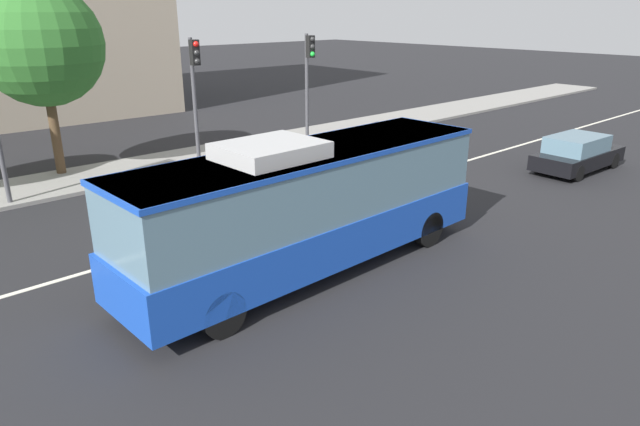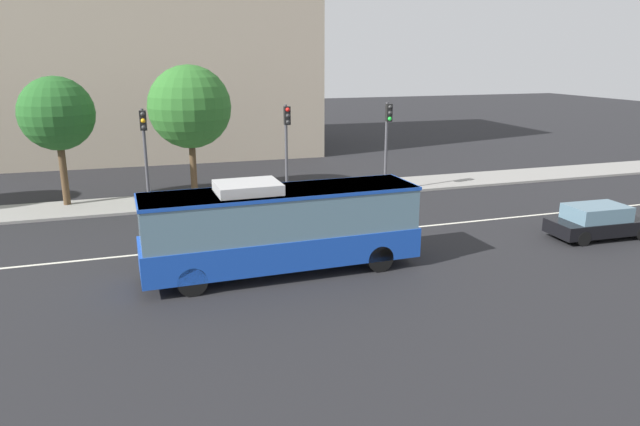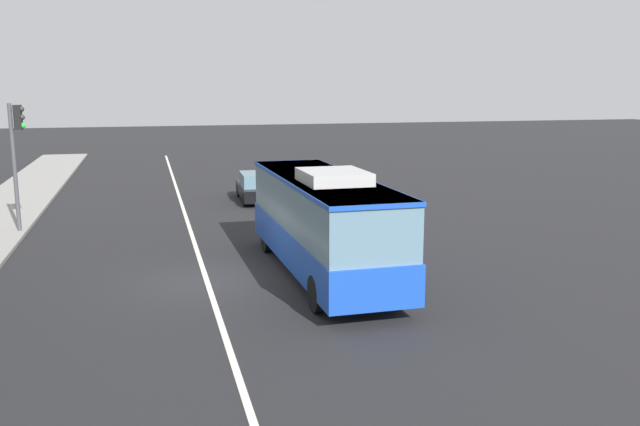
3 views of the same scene
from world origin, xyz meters
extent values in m
plane|color=black|center=(0.00, 0.00, 0.00)|extent=(160.00, 160.00, 0.00)
cube|color=silver|center=(0.00, 0.00, 0.01)|extent=(76.00, 0.16, 0.01)
cube|color=#1947B7|center=(-0.24, -3.61, 0.98)|extent=(10.04, 2.69, 1.10)
cube|color=slate|center=(-0.24, -3.61, 2.31)|extent=(9.84, 2.61, 1.58)
cube|color=#1947B7|center=(-0.24, -3.61, 3.04)|extent=(9.94, 2.66, 0.12)
cube|color=#B2B2B2|center=(-1.44, -3.64, 3.28)|extent=(2.23, 1.84, 0.36)
cylinder|color=black|center=(3.14, -2.45, 0.50)|extent=(1.01, 0.32, 1.00)
cylinder|color=black|center=(3.18, -4.65, 0.50)|extent=(1.01, 0.32, 1.00)
cylinder|color=black|center=(-3.66, -2.58, 0.50)|extent=(1.01, 0.32, 1.00)
cylinder|color=black|center=(-3.62, -4.78, 0.50)|extent=(1.01, 0.32, 1.00)
cube|color=black|center=(14.00, -3.86, 0.52)|extent=(4.56, 1.97, 0.60)
cube|color=slate|center=(13.75, -3.85, 1.14)|extent=(2.58, 1.75, 0.64)
cylinder|color=black|center=(15.53, -3.12, 0.32)|extent=(0.65, 0.24, 0.64)
cylinder|color=black|center=(15.47, -4.72, 0.32)|extent=(0.65, 0.24, 0.64)
cylinder|color=black|center=(12.53, -3.01, 0.32)|extent=(0.65, 0.24, 0.64)
cylinder|color=black|center=(12.47, -4.61, 0.32)|extent=(0.65, 0.24, 0.64)
cylinder|color=#47474C|center=(8.54, 6.68, 2.60)|extent=(0.16, 0.16, 5.20)
cube|color=black|center=(8.52, 6.40, 4.65)|extent=(0.33, 0.30, 0.96)
sphere|color=#2D2D2D|center=(8.51, 6.25, 4.97)|extent=(0.22, 0.22, 0.22)
sphere|color=#2D2D2D|center=(8.51, 6.25, 4.65)|extent=(0.22, 0.22, 0.22)
sphere|color=#1ED838|center=(8.51, 6.25, 4.33)|extent=(0.22, 0.22, 0.22)
camera|label=1|loc=(-8.82, -13.47, 6.23)|focal=31.73mm
camera|label=2|loc=(-5.14, -22.96, 7.71)|focal=32.37mm
camera|label=3|loc=(-20.24, 1.63, 5.93)|focal=38.02mm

